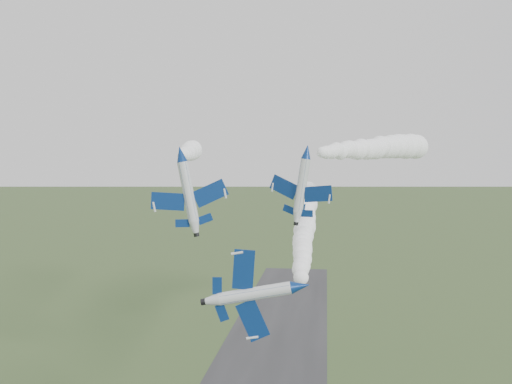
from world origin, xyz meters
The scene contains 6 objects.
jet_lead centered at (8.95, -2.64, 28.58)m, with size 3.27×12.15×9.89m.
smoke_trail_jet_lead centered at (7.80, 39.81, 31.77)m, with size 4.87×79.00×4.87m, color white, non-canonical shape.
jet_pair_left centered at (-10.62, 21.66, 43.33)m, with size 11.87×14.20×3.95m.
smoke_trail_jet_pair_left centered at (-17.66, 55.54, 44.29)m, with size 4.66×61.22×4.66m, color white, non-canonical shape.
jet_pair_right centered at (8.59, 23.46, 43.67)m, with size 10.39×12.06×3.37m.
smoke_trail_jet_pair_right centered at (21.70, 51.85, 44.88)m, with size 5.75×57.05×5.75m, color white, non-canonical shape.
Camera 1 is at (11.66, -63.84, 41.96)m, focal length 40.00 mm.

